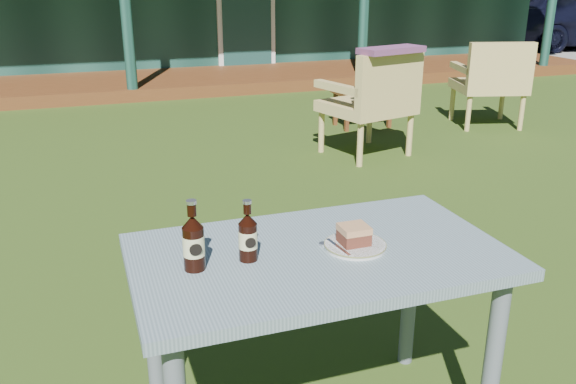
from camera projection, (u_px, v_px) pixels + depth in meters
name	position (u px, v px, depth m)	size (l,w,h in m)	color
ground	(217.00, 251.00, 3.63)	(80.00, 80.00, 0.00)	#334916
gravel_strip	(570.00, 43.00, 14.43)	(9.00, 6.00, 0.02)	gray
cafe_table	(318.00, 279.00, 2.00)	(1.20, 0.70, 0.72)	slate
plate	(355.00, 245.00, 1.99)	(0.20, 0.20, 0.01)	silver
cake_slice	(354.00, 234.00, 1.98)	(0.09, 0.09, 0.06)	#56281B
fork	(338.00, 247.00, 1.96)	(0.01, 0.14, 0.00)	silver
cola_bottle_near	(248.00, 236.00, 1.88)	(0.06, 0.06, 0.20)	black
cola_bottle_far	(194.00, 242.00, 1.82)	(0.07, 0.07, 0.22)	black
bottle_cap	(323.00, 244.00, 2.01)	(0.03, 0.03, 0.01)	silver
armchair_left	(374.00, 98.00, 5.36)	(0.84, 0.81, 0.94)	tan
armchair_right	(492.00, 79.00, 6.42)	(0.82, 0.79, 0.91)	tan
floral_throw	(391.00, 50.00, 5.06)	(0.59, 0.23, 0.05)	#6D3962
side_table	(363.00, 95.00, 6.49)	(0.60, 0.40, 0.40)	#5E3216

